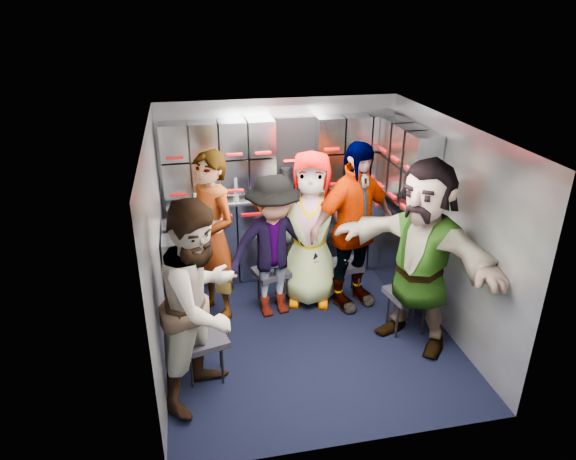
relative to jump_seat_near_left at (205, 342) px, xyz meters
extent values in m
plane|color=black|center=(1.05, 0.50, -0.38)|extent=(3.00, 3.00, 0.00)
cube|color=gray|center=(1.05, 2.00, 0.67)|extent=(2.80, 0.04, 2.10)
cube|color=gray|center=(-0.35, 0.50, 0.67)|extent=(0.04, 3.00, 2.10)
cube|color=gray|center=(2.45, 0.50, 0.67)|extent=(0.04, 3.00, 2.10)
cube|color=silver|center=(1.05, 0.50, 1.72)|extent=(2.80, 3.00, 0.02)
cube|color=#9197A0|center=(1.05, 1.79, 0.11)|extent=(2.68, 0.38, 0.99)
cube|color=#9197A0|center=(-0.14, 1.06, 0.11)|extent=(0.38, 0.76, 0.99)
cube|color=silver|center=(1.05, 1.79, 0.63)|extent=(2.68, 0.42, 0.03)
cube|color=#9197A0|center=(1.05, 1.85, 1.11)|extent=(2.68, 0.28, 0.82)
cube|color=#9197A0|center=(2.30, 1.20, 1.11)|extent=(0.28, 1.00, 0.82)
cube|color=#9197A0|center=(2.30, 1.10, 0.12)|extent=(0.28, 1.20, 1.00)
cube|color=#A20608|center=(1.05, 1.59, 0.50)|extent=(2.60, 0.02, 0.03)
cube|color=black|center=(0.00, 0.00, 0.02)|extent=(0.44, 0.42, 0.06)
cylinder|color=black|center=(-0.13, -0.12, -0.19)|extent=(0.02, 0.02, 0.38)
cylinder|color=black|center=(0.13, -0.12, -0.19)|extent=(0.02, 0.02, 0.38)
cylinder|color=black|center=(-0.13, 0.12, -0.19)|extent=(0.02, 0.02, 0.38)
cylinder|color=black|center=(0.13, 0.12, -0.19)|extent=(0.02, 0.02, 0.38)
cube|color=black|center=(0.78, 1.10, 0.00)|extent=(0.43, 0.42, 0.06)
cylinder|color=black|center=(0.65, 0.99, -0.20)|extent=(0.02, 0.02, 0.37)
cylinder|color=black|center=(0.91, 0.99, -0.20)|extent=(0.02, 0.02, 0.37)
cylinder|color=black|center=(0.65, 1.21, -0.20)|extent=(0.02, 0.02, 0.37)
cylinder|color=black|center=(0.91, 1.21, -0.20)|extent=(0.02, 0.02, 0.37)
cube|color=black|center=(1.21, 1.27, 0.01)|extent=(0.45, 0.44, 0.06)
cylinder|color=black|center=(1.08, 1.15, -0.20)|extent=(0.02, 0.02, 0.37)
cylinder|color=black|center=(1.34, 1.15, -0.20)|extent=(0.02, 0.02, 0.37)
cylinder|color=black|center=(1.08, 1.38, -0.20)|extent=(0.02, 0.02, 0.37)
cylinder|color=black|center=(1.34, 1.38, -0.20)|extent=(0.02, 0.02, 0.37)
cube|color=black|center=(1.63, 1.11, 0.00)|extent=(0.35, 0.34, 0.06)
cylinder|color=black|center=(1.50, 1.00, -0.20)|extent=(0.02, 0.02, 0.37)
cylinder|color=black|center=(1.76, 1.00, -0.20)|extent=(0.02, 0.02, 0.37)
cylinder|color=black|center=(1.50, 1.22, -0.20)|extent=(0.02, 0.02, 0.37)
cylinder|color=black|center=(1.76, 1.22, -0.20)|extent=(0.02, 0.02, 0.37)
cube|color=black|center=(2.04, 0.33, 0.04)|extent=(0.44, 0.42, 0.06)
cylinder|color=black|center=(1.90, 0.21, -0.18)|extent=(0.02, 0.02, 0.40)
cylinder|color=black|center=(2.18, 0.21, -0.18)|extent=(0.02, 0.02, 0.40)
cylinder|color=black|center=(1.90, 0.45, -0.18)|extent=(0.02, 0.02, 0.40)
cylinder|color=black|center=(2.18, 0.45, -0.18)|extent=(0.02, 0.02, 0.40)
imported|color=black|center=(0.16, 1.01, 0.52)|extent=(0.72, 0.79, 1.81)
imported|color=black|center=(0.00, -0.18, 0.51)|extent=(1.05, 1.10, 1.78)
imported|color=black|center=(0.78, 0.92, 0.40)|extent=(1.08, 0.73, 1.56)
imported|color=black|center=(1.21, 1.09, 0.48)|extent=(0.96, 0.76, 1.73)
imported|color=black|center=(1.63, 0.93, 0.54)|extent=(1.17, 0.82, 1.85)
imported|color=black|center=(2.04, 0.15, 0.56)|extent=(1.47, 1.74, 1.88)
cylinder|color=white|center=(0.49, 1.74, 0.78)|extent=(0.07, 0.07, 0.26)
cylinder|color=white|center=(0.86, 1.74, 0.78)|extent=(0.07, 0.07, 0.27)
cylinder|color=white|center=(1.43, 1.74, 0.76)|extent=(0.06, 0.06, 0.23)
cylinder|color=#C6B78B|center=(0.05, 1.73, 0.70)|extent=(0.07, 0.07, 0.11)
cylinder|color=#C6B78B|center=(1.92, 1.73, 0.70)|extent=(0.08, 0.08, 0.10)
camera|label=1|loc=(-0.02, -3.75, 2.75)|focal=32.00mm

